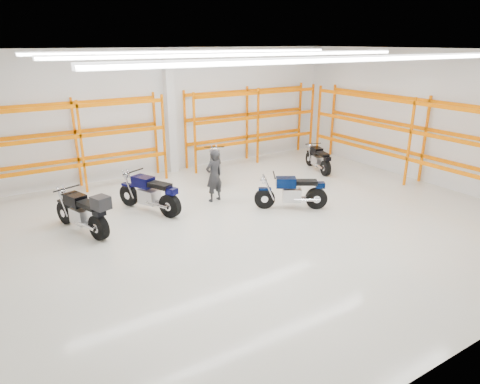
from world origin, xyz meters
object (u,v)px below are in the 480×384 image
motorcycle_main (294,193)px  motorcycle_back_c (215,166)px  motorcycle_back_a (84,213)px  structural_column (170,112)px  motorcycle_back_b (151,195)px  standing_man (214,176)px  motorcycle_back_d (319,160)px

motorcycle_main → motorcycle_back_c: bearing=99.5°
motorcycle_main → motorcycle_back_a: motorcycle_back_a is taller
motorcycle_back_a → structural_column: (4.20, 4.02, 1.68)m
motorcycle_main → motorcycle_back_b: size_ratio=0.87×
standing_man → motorcycle_main: bearing=122.7°
motorcycle_main → structural_column: size_ratio=0.42×
motorcycle_back_a → motorcycle_back_b: (1.97, 0.50, -0.03)m
motorcycle_main → structural_column: (-1.45, 5.51, 1.75)m
motorcycle_main → motorcycle_back_b: motorcycle_back_b is taller
motorcycle_back_d → motorcycle_main: bearing=-141.9°
motorcycle_back_b → motorcycle_back_c: (3.06, 1.70, -0.03)m
motorcycle_back_d → standing_man: (-4.92, -0.71, 0.36)m
motorcycle_main → motorcycle_back_b: 4.18m
motorcycle_main → motorcycle_back_a: size_ratio=0.84×
motorcycle_main → structural_column: 5.96m
motorcycle_back_a → structural_column: 6.05m
structural_column → standing_man: bearing=-93.5°
motorcycle_back_a → motorcycle_back_d: (8.89, 1.06, -0.12)m
motorcycle_back_a → motorcycle_back_d: 8.95m
motorcycle_back_b → standing_man: (2.00, -0.15, 0.28)m
motorcycle_back_c → structural_column: bearing=114.6°
structural_column → motorcycle_back_a: bearing=-136.2°
motorcycle_back_d → standing_man: 4.98m
structural_column → motorcycle_back_b: bearing=-122.2°
motorcycle_main → motorcycle_back_a: 5.84m
motorcycle_back_b → motorcycle_back_d: bearing=4.6°
motorcycle_back_c → standing_man: bearing=-119.8°
motorcycle_back_a → structural_column: size_ratio=0.50×
motorcycle_back_b → motorcycle_back_c: bearing=29.1°
motorcycle_back_c → structural_column: structural_column is taller
motorcycle_main → standing_man: bearing=132.5°
motorcycle_main → structural_column: structural_column is taller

